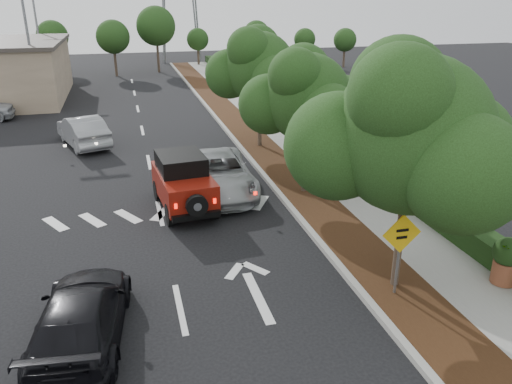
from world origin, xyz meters
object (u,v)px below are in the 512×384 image
object	(u,v)px
red_jeep	(182,181)
speed_hump_sign	(400,244)
silver_suv_ahead	(218,174)
black_suv_oncoming	(81,316)

from	to	relation	value
red_jeep	speed_hump_sign	distance (m)	8.55
silver_suv_ahead	speed_hump_sign	world-z (taller)	speed_hump_sign
black_suv_oncoming	speed_hump_sign	world-z (taller)	speed_hump_sign
red_jeep	black_suv_oncoming	size ratio (longest dim) A/B	0.88
red_jeep	black_suv_oncoming	xyz separation A→B (m)	(-3.12, -7.05, -0.35)
red_jeep	silver_suv_ahead	xyz separation A→B (m)	(1.53, 1.16, -0.25)
red_jeep	silver_suv_ahead	bearing A→B (deg)	31.77
red_jeep	black_suv_oncoming	world-z (taller)	red_jeep
silver_suv_ahead	red_jeep	bearing A→B (deg)	-140.76
silver_suv_ahead	black_suv_oncoming	world-z (taller)	silver_suv_ahead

